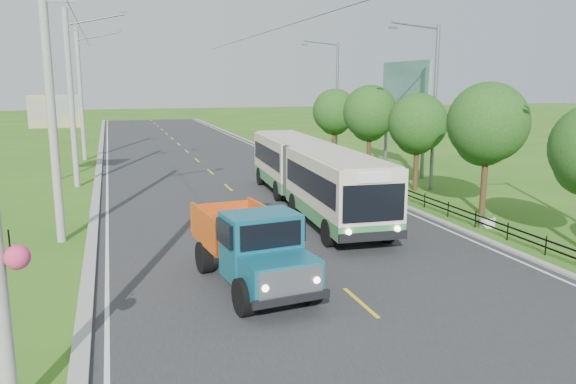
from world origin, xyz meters
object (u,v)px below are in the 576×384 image
pole_near (52,107)px  streetlight_mid (432,102)px  bus (311,171)px  pole_mid (72,98)px  billboard_right (405,92)px  tree_fourth (417,126)px  billboard_left (55,117)px  tree_fifth (370,115)px  tree_back (335,113)px  pole_far (81,94)px  planter_mid (396,187)px  dump_truck (251,242)px  streetlight_far (335,96)px  planter_near (488,220)px  planter_far (340,166)px  tree_third (487,127)px

pole_near → streetlight_mid: bearing=14.8°
pole_near → bus: (10.96, 2.58, -3.28)m
pole_mid → billboard_right: 20.59m
pole_near → pole_mid: size_ratio=1.00×
streetlight_mid → bus: (-7.94, -2.42, -3.09)m
tree_fourth → billboard_left: 21.72m
tree_fifth → billboard_left: 19.74m
tree_back → tree_fifth: bearing=-90.0°
billboard_right → tree_fourth: bearing=-112.6°
pole_mid → pole_far: 12.00m
tree_back → streetlight_mid: (0.79, -12.14, 1.25)m
planter_mid → dump_truck: 16.24m
billboard_left → tree_fifth: bearing=-11.3°
pole_far → billboard_right: pole_far is taller
tree_fifth → dump_truck: bearing=-124.6°
pole_mid → billboard_right: bearing=-2.8°
streetlight_far → planter_near: (-2.04, -22.00, -4.62)m
planter_mid → bus: bearing=-157.7°
bus → dump_truck: (-5.23, -9.36, -0.46)m
planter_far → streetlight_mid: bearing=-75.7°
planter_far → tree_fifth: bearing=-56.0°
tree_back → planter_far: tree_back is taller
tree_back → pole_mid: bearing=-164.2°
planter_mid → billboard_right: (3.70, 6.00, 5.06)m
pole_mid → tree_third: pole_mid is taller
pole_mid → tree_back: (18.12, 5.14, -1.44)m
planter_near → dump_truck: (-11.13, -3.78, 1.07)m
pole_near → planter_far: pole_near is taller
tree_back → dump_truck: bearing=-117.4°
tree_back → tree_fourth: bearing=-90.0°
planter_far → dump_truck: bearing=-119.4°
planter_near → pole_near: bearing=169.9°
tree_third → tree_back: tree_third is taller
billboard_right → pole_far: bearing=147.7°
tree_fourth → streetlight_far: 13.94m
pole_mid → planter_mid: size_ratio=14.93×
planter_near → pole_far: bearing=122.0°
pole_mid → streetlight_far: size_ratio=1.10×
tree_back → pole_far: bearing=159.3°
tree_fifth → planter_mid: tree_fifth is taller
pole_mid → billboard_left: (-1.24, 3.00, -1.23)m
tree_fourth → bus: 7.80m
tree_fourth → tree_third: bearing=-90.0°
billboard_left → bus: size_ratio=0.33×
pole_mid → tree_fourth: pole_mid is taller
tree_third → tree_fifth: 12.00m
planter_mid → billboard_left: billboard_left is taller
pole_near → tree_back: (18.12, 17.14, -1.44)m
streetlight_mid → pole_mid: bearing=159.7°
planter_far → billboard_left: size_ratio=0.13×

